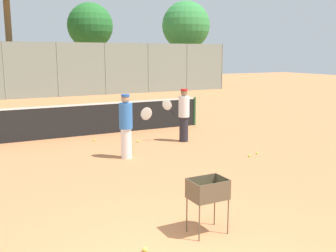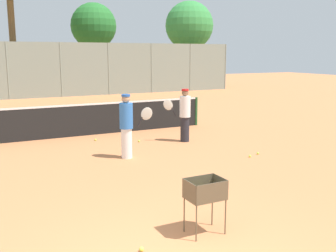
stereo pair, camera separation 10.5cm
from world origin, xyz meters
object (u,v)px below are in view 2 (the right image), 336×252
(player_red_cap, at_px, (185,114))
(tennis_net, at_px, (47,122))
(player_white_outfit, at_px, (127,125))
(ball_cart, at_px, (205,194))

(player_red_cap, bearing_deg, tennis_net, -6.53)
(player_white_outfit, bearing_deg, tennis_net, 139.94)
(ball_cart, bearing_deg, player_red_cap, 63.45)
(player_white_outfit, xyz_separation_m, ball_cart, (-0.54, -4.64, -0.24))
(tennis_net, distance_m, player_red_cap, 4.40)
(player_white_outfit, bearing_deg, ball_cart, -70.26)
(tennis_net, height_order, player_red_cap, player_red_cap)
(tennis_net, bearing_deg, player_red_cap, -31.13)
(tennis_net, relative_size, player_red_cap, 6.83)
(tennis_net, xyz_separation_m, player_white_outfit, (1.45, -3.32, 0.31))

